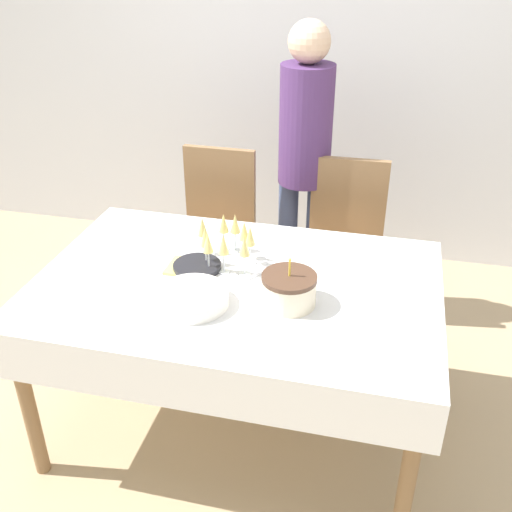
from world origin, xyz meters
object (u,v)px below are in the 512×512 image
object	(u,v)px
dining_chair_far_right	(344,243)
person_standing	(305,148)
plate_stack_dessert	(197,267)
dining_chair_far_left	(215,229)
birthday_cake	(289,290)
gift_bag	(22,348)
plate_stack_main	(192,298)
champagne_tray	(226,244)

from	to	relation	value
dining_chair_far_right	person_standing	bearing A→B (deg)	143.04
dining_chair_far_right	plate_stack_dessert	distance (m)	1.00
plate_stack_dessert	person_standing	size ratio (longest dim) A/B	0.12
dining_chair_far_left	birthday_cake	world-z (taller)	dining_chair_far_left
plate_stack_dessert	gift_bag	size ratio (longest dim) A/B	0.74
dining_chair_far_right	plate_stack_main	world-z (taller)	dining_chair_far_right
birthday_cake	plate_stack_main	bearing A→B (deg)	-165.43
dining_chair_far_left	gift_bag	size ratio (longest dim) A/B	3.57
champagne_tray	plate_stack_dessert	distance (m)	0.15
plate_stack_main	gift_bag	world-z (taller)	plate_stack_main
dining_chair_far_right	champagne_tray	distance (m)	0.90
dining_chair_far_right	birthday_cake	world-z (taller)	dining_chair_far_right
dining_chair_far_left	gift_bag	distance (m)	1.18
dining_chair_far_right	gift_bag	size ratio (longest dim) A/B	3.57
dining_chair_far_right	plate_stack_main	bearing A→B (deg)	-114.19
dining_chair_far_left	plate_stack_main	xyz separation A→B (m)	(0.24, -1.05, 0.26)
plate_stack_main	gift_bag	distance (m)	1.27
dining_chair_far_right	birthday_cake	distance (m)	1.01
dining_chair_far_left	plate_stack_dessert	world-z (taller)	dining_chair_far_left
plate_stack_main	plate_stack_dessert	bearing A→B (deg)	104.31
dining_chair_far_left	gift_bag	xyz separation A→B (m)	(-0.81, -0.75, -0.40)
plate_stack_main	person_standing	size ratio (longest dim) A/B	0.17
person_standing	gift_bag	distance (m)	1.79
dining_chair_far_left	plate_stack_main	world-z (taller)	dining_chair_far_left
person_standing	dining_chair_far_left	bearing A→B (deg)	-156.75
plate_stack_dessert	person_standing	distance (m)	1.06
plate_stack_dessert	plate_stack_main	bearing A→B (deg)	-75.69
plate_stack_dessert	gift_bag	world-z (taller)	plate_stack_dessert
champagne_tray	plate_stack_main	size ratio (longest dim) A/B	1.23
dining_chair_far_left	dining_chair_far_right	world-z (taller)	same
champagne_tray	person_standing	world-z (taller)	person_standing
plate_stack_main	dining_chair_far_left	bearing A→B (deg)	102.75
gift_bag	birthday_cake	bearing A→B (deg)	-8.52
dining_chair_far_left	person_standing	size ratio (longest dim) A/B	0.60
dining_chair_far_left	birthday_cake	xyz separation A→B (m)	(0.59, -0.96, 0.29)
birthday_cake	plate_stack_dessert	world-z (taller)	birthday_cake
dining_chair_far_left	plate_stack_dessert	bearing A→B (deg)	-77.74
plate_stack_main	champagne_tray	bearing A→B (deg)	83.08
dining_chair_far_left	dining_chair_far_right	xyz separation A→B (m)	(0.71, -0.00, 0.00)
dining_chair_far_left	champagne_tray	xyz separation A→B (m)	(0.28, -0.72, 0.32)
dining_chair_far_right	gift_bag	xyz separation A→B (m)	(-1.52, -0.75, -0.40)
plate_stack_main	plate_stack_dessert	distance (m)	0.26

